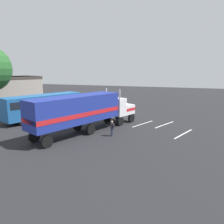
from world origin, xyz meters
name	(u,v)px	position (x,y,z in m)	size (l,w,h in m)	color
ground_plane	(119,120)	(0.00, 0.00, 0.00)	(120.00, 120.00, 0.00)	#232326
lane_stripe_near	(143,124)	(-0.79, -3.50, 0.01)	(4.40, 0.16, 0.01)	silver
lane_stripe_mid	(165,125)	(-0.27, -6.15, 0.01)	(4.40, 0.16, 0.01)	silver
lane_stripe_far	(184,134)	(-3.60, -8.49, 0.01)	(4.40, 0.16, 0.01)	silver
semi_truck	(84,110)	(-6.62, 1.81, 2.52)	(14.06, 7.61, 4.50)	silver
person_bystander	(112,128)	(-6.87, -1.51, 0.89)	(0.39, 0.48, 1.63)	#2D3347
parked_bus	(44,104)	(-2.71, 10.01, 2.07)	(11.17, 6.39, 3.40)	#1E5999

